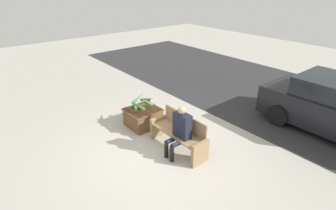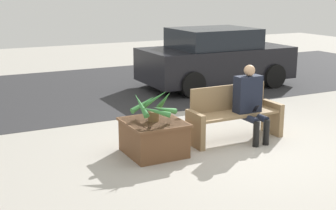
{
  "view_description": "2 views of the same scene",
  "coord_description": "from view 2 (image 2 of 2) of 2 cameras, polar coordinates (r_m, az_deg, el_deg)",
  "views": [
    {
      "loc": [
        4.33,
        -3.31,
        3.89
      ],
      "look_at": [
        -0.53,
        0.67,
        0.88
      ],
      "focal_mm": 28.0,
      "sensor_mm": 36.0,
      "label": 1
    },
    {
      "loc": [
        -4.26,
        -5.82,
        2.5
      ],
      "look_at": [
        -0.96,
        0.63,
        0.69
      ],
      "focal_mm": 50.0,
      "sensor_mm": 36.0,
      "label": 2
    }
  ],
  "objects": [
    {
      "name": "potted_plant",
      "position": [
        7.08,
        -1.78,
        -0.19
      ],
      "size": [
        0.66,
        0.69,
        0.5
      ],
      "color": "brown",
      "rests_on": "planter_box"
    },
    {
      "name": "person_seated",
      "position": [
        7.89,
        9.97,
        0.72
      ],
      "size": [
        0.45,
        0.56,
        1.28
      ],
      "color": "black",
      "rests_on": "ground_plane"
    },
    {
      "name": "ground_plane",
      "position": [
        7.64,
        8.65,
        -5.23
      ],
      "size": [
        30.0,
        30.0,
        0.0
      ],
      "primitive_type": "plane",
      "color": "#ADA89E"
    },
    {
      "name": "road_surface",
      "position": [
        12.33,
        -6.27,
        2.28
      ],
      "size": [
        20.0,
        6.0,
        0.01
      ],
      "primitive_type": "cube",
      "color": "#2D2D30",
      "rests_on": "ground_plane"
    },
    {
      "name": "planter_box",
      "position": [
        7.22,
        -1.76,
        -3.84
      ],
      "size": [
        0.87,
        0.92,
        0.53
      ],
      "color": "brown",
      "rests_on": "ground_plane"
    },
    {
      "name": "bench",
      "position": [
        7.96,
        8.02,
        -1.17
      ],
      "size": [
        1.66,
        0.51,
        0.91
      ],
      "color": "#8C704C",
      "rests_on": "ground_plane"
    },
    {
      "name": "parked_car",
      "position": [
        12.24,
        5.79,
        5.71
      ],
      "size": [
        3.89,
        1.98,
        1.51
      ],
      "color": "black",
      "rests_on": "ground_plane"
    }
  ]
}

